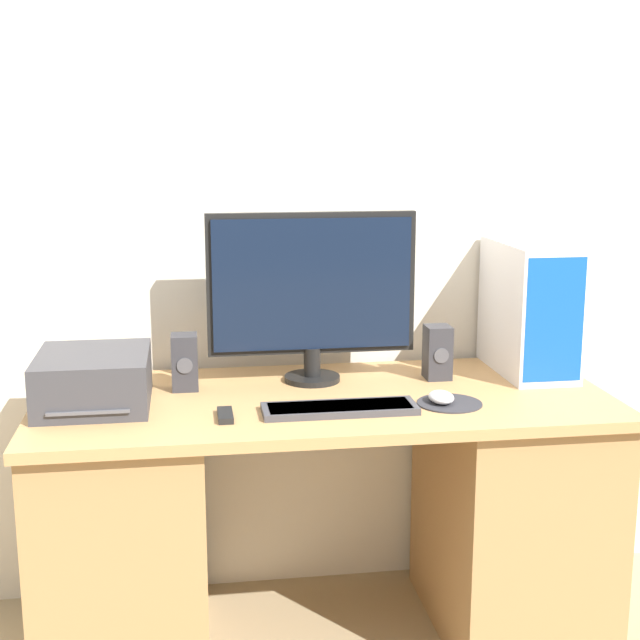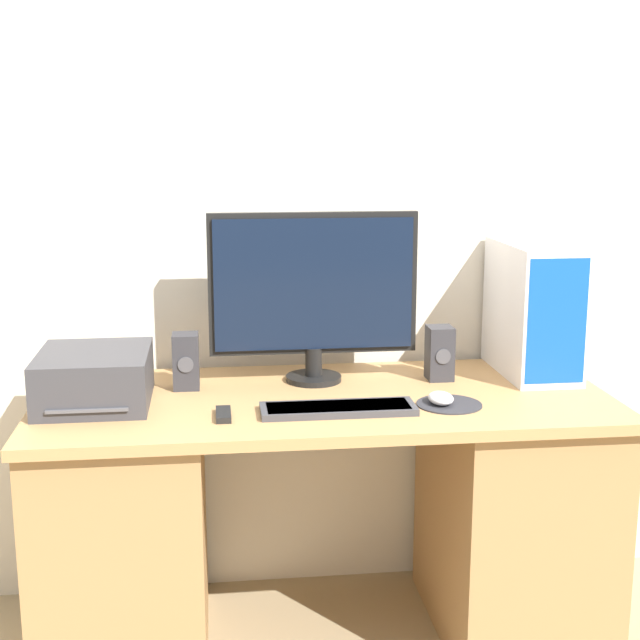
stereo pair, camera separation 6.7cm
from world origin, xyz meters
TOP-DOWN VIEW (x-y plane):
  - wall_back at (0.00, 0.74)m, footprint 6.40×0.05m
  - desk at (0.00, 0.34)m, footprint 1.59×0.69m
  - monitor at (-0.01, 0.50)m, footprint 0.61×0.16m
  - keyboard at (0.02, 0.19)m, footprint 0.41×0.12m
  - mousepad at (0.32, 0.22)m, footprint 0.18×0.18m
  - mouse at (0.30, 0.22)m, footprint 0.07×0.09m
  - computer_tower at (0.65, 0.51)m, footprint 0.19×0.38m
  - printer at (-0.62, 0.35)m, footprint 0.29×0.34m
  - speaker_left at (-0.38, 0.47)m, footprint 0.07×0.08m
  - speaker_right at (0.36, 0.47)m, footprint 0.07×0.08m
  - remote_control at (-0.28, 0.19)m, footprint 0.04×0.11m

SIDE VIEW (x-z plane):
  - desk at x=0.00m, z-range 0.01..0.76m
  - mousepad at x=0.32m, z-range 0.75..0.75m
  - remote_control at x=-0.28m, z-range 0.75..0.76m
  - keyboard at x=0.02m, z-range 0.75..0.77m
  - mouse at x=0.30m, z-range 0.75..0.78m
  - printer at x=-0.62m, z-range 0.75..0.89m
  - speaker_left at x=-0.38m, z-range 0.75..0.91m
  - speaker_right at x=0.36m, z-range 0.75..0.91m
  - computer_tower at x=0.65m, z-range 0.75..1.15m
  - monitor at x=-0.01m, z-range 0.77..1.27m
  - wall_back at x=0.00m, z-range 0.00..2.70m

